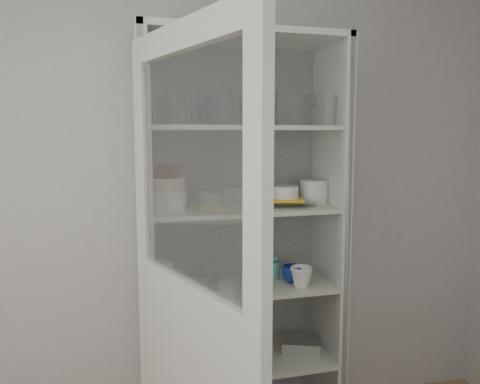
{
  "coord_description": "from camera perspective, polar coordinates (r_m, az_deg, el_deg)",
  "views": [
    {
      "loc": [
        -0.39,
        -0.97,
        1.62
      ],
      "look_at": [
        0.2,
        1.27,
        1.33
      ],
      "focal_mm": 35.0,
      "sensor_mm": 36.0,
      "label": 1
    }
  ],
  "objects": [
    {
      "name": "pantry_cabinet",
      "position": [
        2.48,
        -0.37,
        -8.86
      ],
      "size": [
        1.0,
        0.45,
        2.1
      ],
      "color": "silver",
      "rests_on": "floor"
    },
    {
      "name": "glass_platter",
      "position": [
        2.43,
        5.46,
        -1.25
      ],
      "size": [
        0.38,
        0.38,
        0.02
      ],
      "primitive_type": "cylinder",
      "rotation": [
        0.0,
        0.0,
        -0.13
      ],
      "color": "silver",
      "rests_on": "shelf_plates"
    },
    {
      "name": "cream_dish",
      "position": [
        2.52,
        -5.79,
        -19.41
      ],
      "size": [
        0.27,
        0.27,
        0.08
      ],
      "primitive_type": "imported",
      "rotation": [
        0.0,
        0.0,
        -0.06
      ],
      "color": "beige",
      "rests_on": "shelf_bot"
    },
    {
      "name": "terracotta_bowl",
      "position": [
        2.23,
        -9.22,
        2.42
      ],
      "size": [
        0.27,
        0.27,
        0.05
      ],
      "primitive_type": "imported",
      "rotation": [
        0.0,
        0.0,
        -0.4
      ],
      "color": "brown",
      "rests_on": "cream_bowl"
    },
    {
      "name": "mug_teal",
      "position": [
        2.54,
        2.92,
        -9.29
      ],
      "size": [
        0.12,
        0.12,
        0.09
      ],
      "primitive_type": "imported",
      "rotation": [
        0.0,
        0.0,
        -0.32
      ],
      "color": "teal",
      "rests_on": "shelf_mugs"
    },
    {
      "name": "tumbler_9",
      "position": [
        2.31,
        0.81,
        9.87
      ],
      "size": [
        0.09,
        0.09,
        0.15
      ],
      "primitive_type": "cylinder",
      "rotation": [
        0.0,
        0.0,
        0.38
      ],
      "color": "silver",
      "rests_on": "shelf_glass"
    },
    {
      "name": "goblet_1",
      "position": [
        2.41,
        -4.71,
        10.16
      ],
      "size": [
        0.08,
        0.08,
        0.18
      ],
      "primitive_type": null,
      "color": "silver",
      "rests_on": "shelf_glass"
    },
    {
      "name": "plate_stack_back",
      "position": [
        2.37,
        -9.27,
        -0.57
      ],
      "size": [
        0.21,
        0.21,
        0.1
      ],
      "primitive_type": "cylinder",
      "color": "white",
      "rests_on": "shelf_plates"
    },
    {
      "name": "mug_white",
      "position": [
        2.39,
        7.47,
        -10.22
      ],
      "size": [
        0.13,
        0.13,
        0.1
      ],
      "primitive_type": "imported",
      "rotation": [
        0.0,
        0.0,
        0.19
      ],
      "color": "white",
      "rests_on": "shelf_mugs"
    },
    {
      "name": "measuring_cups",
      "position": [
        2.32,
        -7.93,
        -11.57
      ],
      "size": [
        0.11,
        0.11,
        0.04
      ],
      "primitive_type": "cylinder",
      "color": "silver",
      "rests_on": "shelf_mugs"
    },
    {
      "name": "tumbler_8",
      "position": [
        2.24,
        -9.6,
        9.93
      ],
      "size": [
        0.08,
        0.08,
        0.15
      ],
      "primitive_type": "cylinder",
      "rotation": [
        0.0,
        0.0,
        0.13
      ],
      "color": "silver",
      "rests_on": "shelf_glass"
    },
    {
      "name": "tumbler_7",
      "position": [
        2.23,
        -10.19,
        9.85
      ],
      "size": [
        0.09,
        0.09,
        0.14
      ],
      "primitive_type": "cylinder",
      "rotation": [
        0.0,
        0.0,
        -0.24
      ],
      "color": "silver",
      "rests_on": "shelf_glass"
    },
    {
      "name": "goblet_0",
      "position": [
        2.36,
        -10.46,
        9.81
      ],
      "size": [
        0.07,
        0.07,
        0.15
      ],
      "primitive_type": null,
      "color": "silver",
      "rests_on": "shelf_glass"
    },
    {
      "name": "tin_box",
      "position": [
        2.67,
        7.39,
        -18.04
      ],
      "size": [
        0.24,
        0.2,
        0.06
      ],
      "primitive_type": "cube",
      "rotation": [
        0.0,
        0.0,
        -0.37
      ],
      "color": "#AAAAAA",
      "rests_on": "shelf_bot"
    },
    {
      "name": "tumbler_3",
      "position": [
        2.17,
        -3.31,
        10.18
      ],
      "size": [
        0.1,
        0.1,
        0.16
      ],
      "primitive_type": "cylinder",
      "rotation": [
        0.0,
        0.0,
        -0.31
      ],
      "color": "silver",
      "rests_on": "shelf_glass"
    },
    {
      "name": "goblet_3",
      "position": [
        2.52,
        8.4,
        10.05
      ],
      "size": [
        0.08,
        0.08,
        0.19
      ],
      "primitive_type": null,
      "color": "silver",
      "rests_on": "shelf_glass"
    },
    {
      "name": "mug_blue",
      "position": [
        2.46,
        6.44,
        -9.88
      ],
      "size": [
        0.14,
        0.14,
        0.09
      ],
      "primitive_type": "imported",
      "rotation": [
        0.0,
        0.0,
        0.28
      ],
      "color": "navy",
      "rests_on": "shelf_mugs"
    },
    {
      "name": "white_canister",
      "position": [
        2.37,
        -9.64,
        -9.91
      ],
      "size": [
        0.13,
        0.13,
        0.15
      ],
      "primitive_type": "cylinder",
      "rotation": [
        0.0,
        0.0,
        0.03
      ],
      "color": "white",
      "rests_on": "shelf_mugs"
    },
    {
      "name": "tumbler_4",
      "position": [
        2.21,
        2.14,
        9.84
      ],
      "size": [
        0.08,
        0.08,
        0.13
      ],
      "primitive_type": "cylinder",
      "rotation": [
        0.0,
        0.0,
        -0.21
      ],
      "color": "silver",
      "rests_on": "shelf_glass"
    },
    {
      "name": "wall_back",
      "position": [
        2.53,
        -5.7,
        -0.27
      ],
      "size": [
        3.6,
        0.02,
        2.6
      ],
      "primitive_type": "cube",
      "color": "#BBBBB9",
      "rests_on": "ground"
    },
    {
      "name": "white_ramekin",
      "position": [
        2.42,
        5.47,
        0.0
      ],
      "size": [
        0.15,
        0.15,
        0.06
      ],
      "primitive_type": "cylinder",
      "rotation": [
        0.0,
        0.0,
        0.02
      ],
      "color": "white",
      "rests_on": "yellow_trivet"
    },
    {
      "name": "cream_bowl",
      "position": [
        2.23,
        -9.19,
        1.01
      ],
      "size": [
        0.19,
        0.19,
        0.06
      ],
      "primitive_type": "cylinder",
      "rotation": [
        0.0,
        0.0,
        0.02
      ],
      "color": "beige",
      "rests_on": "plate_stack_front"
    },
    {
      "name": "tumbler_2",
      "position": [
        2.18,
        -4.28,
        10.15
      ],
      "size": [
        0.08,
        0.08,
        0.16
      ],
      "primitive_type": "cylinder",
      "rotation": [
        0.0,
        0.0,
        -0.04
      ],
      "color": "silver",
      "rests_on": "shelf_glass"
    },
    {
      "name": "tumbler_5",
      "position": [
        2.25,
        7.01,
        9.88
      ],
      "size": [
        0.09,
        0.09,
        0.14
      ],
      "primitive_type": "cylinder",
      "rotation": [
        0.0,
        0.0,
        0.33
      ],
      "color": "silver",
      "rests_on": "shelf_glass"
    },
    {
      "name": "yellow_trivet",
      "position": [
        2.43,
        5.46,
        -0.87
      ],
      "size": [
        0.23,
        0.23,
        0.01
      ],
      "primitive_type": "cube",
      "rotation": [
        0.0,
        0.0,
        -0.29
      ],
      "color": "yellow",
      "rests_on": "glass_platter"
    },
    {
      "name": "cupboard_door",
      "position": [
        1.78,
        -5.97,
        -17.8
      ],
      "size": [
        0.33,
        0.86,
        2.0
      ],
      "rotation": [
        0.0,
        0.0,
        -1.24
      ],
      "color": "silver",
      "rests_on": "floor"
    },
    {
      "name": "goblet_2",
      "position": [
        2.49,
        2.79,
        10.07
      ],
      "size": [
        0.08,
        0.08,
        0.18
      ],
      "primitive_type": null,
      "color": "silver",
      "rests_on": "shelf_glass"
    },
    {
      "name": "tumbler_6",
      "position": [
        2.33,
        10.85,
        9.76
      ],
      "size": [
        0.1,
        0.1,
        0.15
      ],
      "primitive_type": "cylinder",
      "rotation": [
        0.0,
        0.0,
        0.41
      ],
      "color": "silver",
      "rests_on": "shelf_glass"
    },
    {
      "name": "tumbler_1",
      "position": [
        2.14,
        -5.09,
        10.06
      ],
      "size": [
        0.07,
        0.07,
        0.14
      ],
      "primitive_type": "cylinder",
      "rotation": [
        0.0,
        0.0,
        0.02
      ],
      "color": "silver",
      "rests_on": "shelf_glass"
    },
    {
      "name": "plate_stack_front",
      "position": [
        2.24,
        -9.15,
        -0.98
      ],
      "size": [
        0.21,
        0.21,
        0.1
      ],
      "primitive_type": "cylinder",
      "color": "white",
      "rests_on": "shelf_plates"
    },
    {
      "name": "tumbler_12",
      "position": [
        2.26,
        3.74,
        10.03
      ],
      "size": [
        0.08,
        0.08,
        0.15
      ],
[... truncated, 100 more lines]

